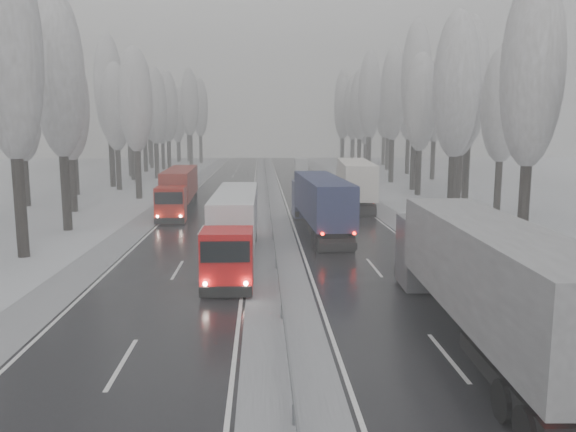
{
  "coord_description": "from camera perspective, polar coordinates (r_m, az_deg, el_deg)",
  "views": [
    {
      "loc": [
        -0.8,
        -17.12,
        7.38
      ],
      "look_at": [
        0.82,
        16.32,
        2.2
      ],
      "focal_mm": 35.0,
      "sensor_mm": 36.0,
      "label": 1
    }
  ],
  "objects": [
    {
      "name": "tree_66",
      "position": [
        81.38,
        -15.34,
        10.22
      ],
      "size": [
        3.6,
        3.6,
        15.23
      ],
      "color": "black",
      "rests_on": "ground"
    },
    {
      "name": "truck_red_red",
      "position": [
        51.75,
        -11.0,
        2.9
      ],
      "size": [
        2.92,
        14.81,
        3.78
      ],
      "rotation": [
        0.0,
        0.0,
        0.04
      ],
      "color": "#A11109",
      "rests_on": "ground"
    },
    {
      "name": "tree_73",
      "position": [
        111.71,
        -13.85,
        10.46
      ],
      "size": [
        3.6,
        3.6,
        17.22
      ],
      "color": "black",
      "rests_on": "ground"
    },
    {
      "name": "tree_77",
      "position": [
        131.21,
        -11.19,
        9.45
      ],
      "size": [
        3.6,
        3.6,
        14.32
      ],
      "color": "black",
      "rests_on": "ground"
    },
    {
      "name": "tree_68",
      "position": [
        87.72,
        -13.37,
        10.76
      ],
      "size": [
        3.6,
        3.6,
        16.65
      ],
      "color": "black",
      "rests_on": "ground"
    },
    {
      "name": "tree_31",
      "position": [
        105.52,
        10.17,
        11.16
      ],
      "size": [
        3.6,
        3.6,
        18.58
      ],
      "color": "black",
      "rests_on": "ground"
    },
    {
      "name": "tree_67",
      "position": [
        85.62,
        -15.71,
        10.92
      ],
      "size": [
        3.6,
        3.6,
        17.09
      ],
      "color": "black",
      "rests_on": "ground"
    },
    {
      "name": "tree_18",
      "position": [
        46.85,
        16.71,
        12.5
      ],
      "size": [
        3.6,
        3.6,
        16.58
      ],
      "color": "black",
      "rests_on": "ground"
    },
    {
      "name": "tree_65",
      "position": [
        76.48,
        -17.77,
        12.26
      ],
      "size": [
        3.6,
        3.6,
        19.48
      ],
      "color": "black",
      "rests_on": "ground"
    },
    {
      "name": "box_truck_distant",
      "position": [
        97.99,
        1.32,
        5.22
      ],
      "size": [
        2.17,
        6.71,
        2.49
      ],
      "rotation": [
        0.0,
        0.0,
        -0.02
      ],
      "color": "silver",
      "rests_on": "ground"
    },
    {
      "name": "shoulder_right",
      "position": [
        48.94,
        10.25,
        0.01
      ],
      "size": [
        2.4,
        200.0,
        0.04
      ],
      "primitive_type": "cube",
      "color": "#9A9CA2",
      "rests_on": "ground"
    },
    {
      "name": "tree_64",
      "position": [
        72.03,
        -17.09,
        10.47
      ],
      "size": [
        3.6,
        3.6,
        15.42
      ],
      "color": "black",
      "rests_on": "ground"
    },
    {
      "name": "tree_75",
      "position": [
        122.78,
        -14.0,
        10.69
      ],
      "size": [
        3.6,
        3.6,
        18.6
      ],
      "color": "black",
      "rests_on": "ground"
    },
    {
      "name": "tree_74",
      "position": [
        117.44,
        -9.94,
        11.25
      ],
      "size": [
        3.6,
        3.6,
        19.68
      ],
      "color": "black",
      "rests_on": "ground"
    },
    {
      "name": "shoulder_left",
      "position": [
        48.61,
        -13.89,
        -0.17
      ],
      "size": [
        2.4,
        200.0,
        0.04
      ],
      "primitive_type": "cube",
      "color": "#9A9CA2",
      "rests_on": "ground"
    },
    {
      "name": "tree_16",
      "position": [
        36.56,
        23.57,
        13.24
      ],
      "size": [
        3.6,
        3.6,
        16.53
      ],
      "color": "black",
      "rests_on": "ground"
    },
    {
      "name": "tree_22",
      "position": [
        65.26,
        13.33,
        11.08
      ],
      "size": [
        3.6,
        3.6,
        15.86
      ],
      "color": "black",
      "rests_on": "ground"
    },
    {
      "name": "carriageway_left",
      "position": [
        47.9,
        -8.07,
        -0.14
      ],
      "size": [
        7.5,
        200.0,
        0.03
      ],
      "primitive_type": "cube",
      "color": "black",
      "rests_on": "ground"
    },
    {
      "name": "tree_71",
      "position": [
        102.47,
        -14.48,
        11.46
      ],
      "size": [
        3.6,
        3.6,
        19.61
      ],
      "color": "black",
      "rests_on": "ground"
    },
    {
      "name": "tree_35",
      "position": [
        120.3,
        9.76,
        10.76
      ],
      "size": [
        3.6,
        3.6,
        18.25
      ],
      "color": "black",
      "rests_on": "ground"
    },
    {
      "name": "tree_20",
      "position": [
        55.59,
        17.22,
        11.26
      ],
      "size": [
        3.6,
        3.6,
        15.71
      ],
      "color": "black",
      "rests_on": "ground"
    },
    {
      "name": "tree_29",
      "position": [
        96.34,
        12.2,
        11.16
      ],
      "size": [
        3.6,
        3.6,
        18.11
      ],
      "color": "black",
      "rests_on": "ground"
    },
    {
      "name": "truck_blue_box",
      "position": [
        40.33,
        3.22,
        1.66
      ],
      "size": [
        3.15,
        15.98,
        4.07
      ],
      "rotation": [
        0.0,
        0.0,
        0.04
      ],
      "color": "#1E234B",
      "rests_on": "ground"
    },
    {
      "name": "tree_30",
      "position": [
        100.42,
        7.32,
        11.09
      ],
      "size": [
        3.6,
        3.6,
        17.86
      ],
      "color": "black",
      "rests_on": "ground"
    },
    {
      "name": "tree_36",
      "position": [
        124.69,
        5.56,
        11.35
      ],
      "size": [
        3.6,
        3.6,
        20.23
      ],
      "color": "black",
      "rests_on": "ground"
    },
    {
      "name": "tree_24",
      "position": [
        70.89,
        12.88,
        13.28
      ],
      "size": [
        3.6,
        3.6,
        20.49
      ],
      "color": "black",
      "rests_on": "ground"
    },
    {
      "name": "tree_26",
      "position": [
        80.65,
        10.63,
        12.01
      ],
      "size": [
        3.6,
        3.6,
        18.78
      ],
      "color": "black",
      "rests_on": "ground"
    },
    {
      "name": "ground",
      "position": [
        18.66,
        -0.09,
        -14.51
      ],
      "size": [
        260.0,
        260.0,
        0.0
      ],
      "primitive_type": "plane",
      "color": "silver",
      "rests_on": "ground"
    },
    {
      "name": "truck_cream_box",
      "position": [
        54.43,
        6.76,
        3.66
      ],
      "size": [
        4.14,
        17.29,
        4.4
      ],
      "rotation": [
        0.0,
        0.0,
        -0.09
      ],
      "color": "beige",
      "rests_on": "ground"
    },
    {
      "name": "tree_33",
      "position": [
        112.24,
        7.9,
        9.68
      ],
      "size": [
        3.6,
        3.6,
        14.33
      ],
      "color": "black",
      "rests_on": "ground"
    },
    {
      "name": "truck_red_white",
      "position": [
        32.09,
        -5.42,
        -0.52
      ],
      "size": [
        2.45,
        14.78,
        3.78
      ],
      "rotation": [
        0.0,
        0.0,
        -0.01
      ],
      "color": "red",
      "rests_on": "ground"
    },
    {
      "name": "tree_19",
      "position": [
        52.5,
        20.96,
        10.45
      ],
      "size": [
        3.6,
        3.6,
        14.57
      ],
      "color": "black",
      "rests_on": "ground"
    },
    {
      "name": "tree_27",
      "position": [
        86.34,
        14.7,
        11.16
      ],
      "size": [
        3.6,
        3.6,
        17.62
      ],
      "color": "black",
      "rests_on": "ground"
    },
    {
      "name": "tree_61",
      "position": [
        59.82,
        -25.47,
        9.53
      ],
      "size": [
        3.6,
        3.6,
        13.95
      ],
      "color": "black",
      "rests_on": "ground"
    },
    {
      "name": "median_slush",
      "position": [
        47.7,
        -1.78,
        -0.08
      ],
      "size": [
        3.0,
        200.0,
        0.04
      ],
      "primitive_type": "cube",
      "color": "#9A9CA2",
      "rests_on": "ground"
    },
    {
      "name": "tree_32",
      "position": [
        107.81,
        6.65,
        10.76
      ],
      "size": [
        3.6,
        3.6,
        17.33
      ],
      "color": "black",
      "rests_on": "ground"
    },
    {
      "name": "tree_28",
      "position": [
        90.86,
        8.29,
        12.02
      ],
      "size": [
        3.6,
        3.6,
        19.62
      ],
      "color": "black",
      "rests_on": "ground"
    },
    {
      "name": "tree_70",
      "position": [
        97.62,
        -12.14,
        10.75
      ],
      "size": [
        3.6,
        3.6,
        17.09
      ],
      "color": "black",
      "rests_on": "ground"
    },
    {
      "name": "tree_58",
      "position": [
        44.23,
        -22.26,
        12.99
      ],
      "size": [
        3.6,
        3.6,
        17.21
      ],
      "color": "black",
      "rests_on": "ground"
    },
    {
      "name": "tree_37",
      "position": [
        129.71,
        8.39,
        10.11
      ],
      "size": [
        3.6,
        3.6,
        16.37
      ],
      "color": "black",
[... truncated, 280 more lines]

